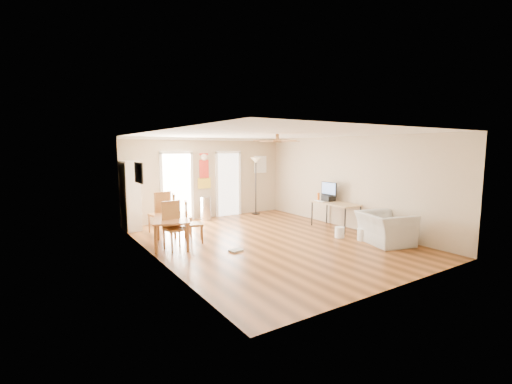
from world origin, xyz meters
TOP-DOWN VIEW (x-y plane):
  - floor at (0.00, 0.00)m, footprint 7.00×7.00m
  - ceiling at (0.00, 0.00)m, footprint 5.50×7.00m
  - wall_back at (0.00, 3.50)m, footprint 5.50×0.04m
  - wall_front at (0.00, -3.50)m, footprint 5.50×0.04m
  - wall_left at (-2.75, 0.00)m, footprint 0.04×7.00m
  - wall_right at (2.75, 0.00)m, footprint 0.04×7.00m
  - crown_molding at (0.00, 0.00)m, footprint 5.50×7.00m
  - kitchen_doorway at (-1.05, 3.48)m, footprint 0.90×0.10m
  - bathroom_doorway at (0.75, 3.48)m, footprint 0.80×0.10m
  - wall_decal at (-0.13, 3.48)m, footprint 0.46×0.03m
  - ac_grille at (2.05, 3.47)m, footprint 0.50×0.04m
  - framed_poster at (-2.73, 1.40)m, footprint 0.04×0.66m
  - ceiling_fan at (0.00, -0.30)m, footprint 1.24×1.24m
  - bookshelf at (-2.54, 3.14)m, footprint 0.56×0.93m
  - dining_table at (-2.15, 0.89)m, footprint 1.19×1.51m
  - dining_chair_right_a at (-1.60, 1.64)m, footprint 0.57×0.57m
  - dining_chair_right_b at (-1.60, 0.87)m, footprint 0.53×0.53m
  - dining_chair_near at (-2.19, 0.54)m, footprint 0.50×0.50m
  - dining_chair_far at (-1.99, 2.30)m, footprint 0.53×0.53m
  - trash_can at (-0.23, 3.19)m, footprint 0.40×0.40m
  - torchiere_lamp at (1.66, 3.16)m, footprint 0.40×0.40m
  - computer_desk at (2.36, 0.09)m, footprint 0.68×1.36m
  - imac at (2.47, 0.48)m, footprint 0.25×0.60m
  - keyboard at (2.20, 0.58)m, footprint 0.15×0.38m
  - printer at (2.45, 0.47)m, footprint 0.30×0.35m
  - orange_bottle at (2.30, 0.74)m, footprint 0.09×0.09m
  - wastebasket_a at (1.69, -0.72)m, footprint 0.30×0.30m
  - wastebasket_b at (1.95, -1.23)m, footprint 0.33×0.33m
  - floor_cloth at (-1.13, -0.32)m, footprint 0.30×0.25m
  - armchair at (2.15, -1.72)m, footprint 1.29×1.39m

SIDE VIEW (x-z plane):
  - floor at x=0.00m, z-range 0.00..0.00m
  - floor_cloth at x=-1.13m, z-range 0.00..0.04m
  - wastebasket_a at x=1.69m, z-range 0.00..0.27m
  - wastebasket_b at x=1.95m, z-range 0.00..0.30m
  - dining_table at x=-2.15m, z-range 0.00..0.66m
  - computer_desk at x=2.36m, z-range 0.00..0.73m
  - trash_can at x=-0.23m, z-range 0.00..0.74m
  - armchair at x=2.15m, z-range 0.00..0.75m
  - dining_chair_right_b at x=-1.60m, z-range 0.00..1.01m
  - dining_chair_near at x=-2.19m, z-range 0.00..1.07m
  - dining_chair_right_a at x=-1.60m, z-range 0.00..1.11m
  - dining_chair_far at x=-1.99m, z-range 0.00..1.12m
  - keyboard at x=2.20m, z-range 0.73..0.74m
  - printer at x=2.45m, z-range 0.73..0.90m
  - orange_bottle at x=2.30m, z-range 0.73..0.96m
  - bookshelf at x=-2.54m, z-range 0.00..1.93m
  - torchiere_lamp at x=1.66m, z-range 0.00..1.95m
  - imac at x=2.47m, z-range 0.73..1.29m
  - kitchen_doorway at x=-1.05m, z-range 0.00..2.10m
  - bathroom_doorway at x=0.75m, z-range 0.00..2.10m
  - wall_back at x=0.00m, z-range 0.00..2.60m
  - wall_front at x=0.00m, z-range 0.00..2.60m
  - wall_left at x=-2.75m, z-range 0.00..2.60m
  - wall_right at x=2.75m, z-range 0.00..2.60m
  - wall_decal at x=-0.13m, z-range 1.00..2.10m
  - ac_grille at x=2.05m, z-range 1.40..2.00m
  - framed_poster at x=-2.73m, z-range 1.46..1.94m
  - ceiling_fan at x=0.00m, z-range 2.33..2.53m
  - crown_molding at x=0.00m, z-range 2.52..2.60m
  - ceiling at x=0.00m, z-range 2.60..2.60m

